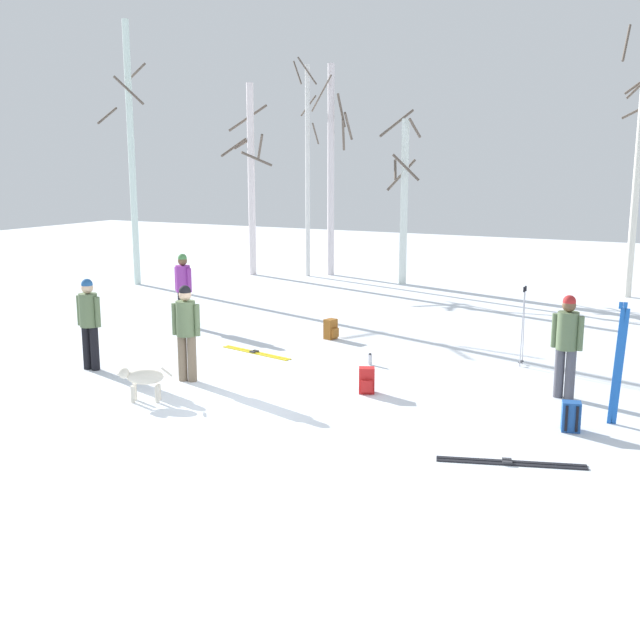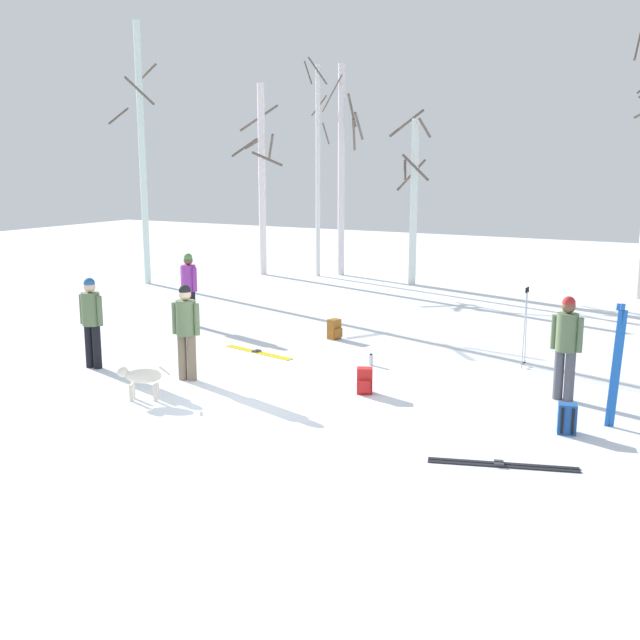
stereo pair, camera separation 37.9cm
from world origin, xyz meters
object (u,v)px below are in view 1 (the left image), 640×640
birch_tree_0 (131,153)px  birch_tree_3 (332,169)px  ski_pair_planted_0 (618,364)px  ski_pair_lying_0 (256,353)px  person_3 (183,285)px  water_bottle_0 (370,359)px  birch_tree_5 (638,162)px  person_2 (567,340)px  dog (142,378)px  ski_pair_lying_1 (511,463)px  birch_tree_1 (251,177)px  backpack_1 (331,329)px  birch_tree_2 (308,166)px  person_1 (186,327)px  person_0 (89,318)px  ski_poles_0 (523,324)px  birch_tree_4 (404,197)px  backpack_0 (571,417)px  backpack_2 (367,381)px

birch_tree_0 → birch_tree_3: (4.55, 4.71, -0.50)m
birch_tree_3 → ski_pair_planted_0: bearing=-48.3°
ski_pair_lying_0 → birch_tree_3: 11.82m
person_3 → water_bottle_0: person_3 is taller
birch_tree_0 → birch_tree_5: (14.12, 4.65, -0.27)m
person_2 → birch_tree_5: 11.24m
dog → ski_pair_lying_1: dog is taller
dog → birch_tree_1: bearing=115.2°
backpack_1 → birch_tree_2: size_ratio=0.06×
person_1 → backpack_1: size_ratio=3.90×
birch_tree_0 → person_0: bearing=-54.2°
ski_pair_lying_0 → ski_poles_0: ski_poles_0 is taller
dog → backpack_1: bearing=82.8°
person_2 → ski_poles_0: 2.08m
ski_pair_lying_1 → birch_tree_4: bearing=116.7°
birch_tree_5 → person_3: bearing=-134.3°
birch_tree_0 → ski_pair_lying_1: bearing=-33.7°
birch_tree_0 → backpack_0: bearing=-28.1°
backpack_1 → birch_tree_1: birch_tree_1 is taller
birch_tree_1 → ski_pair_planted_0: bearing=-39.4°
person_1 → birch_tree_2: 13.32m
ski_pair_lying_0 → backpack_1: size_ratio=4.06×
ski_pair_lying_0 → birch_tree_4: 10.31m
person_3 → birch_tree_1: birch_tree_1 is taller
person_1 → birch_tree_5: 14.49m
person_1 → birch_tree_0: 12.02m
birch_tree_0 → water_bottle_0: bearing=-28.5°
person_3 → birch_tree_1: 8.89m
dog → ski_poles_0: ski_poles_0 is taller
person_3 → birch_tree_5: bearing=45.7°
dog → ski_poles_0: 7.09m
ski_pair_planted_0 → birch_tree_3: bearing=131.7°
backpack_1 → birch_tree_3: 10.41m
ski_pair_lying_0 → birch_tree_1: (-6.05, 9.50, 3.31)m
ski_poles_0 → birch_tree_4: bearing=124.2°
ski_pair_lying_1 → birch_tree_3: (-9.63, 14.17, 3.58)m
person_1 → birch_tree_5: size_ratio=0.23×
water_bottle_0 → birch_tree_4: 10.53m
person_1 → dog: 1.43m
backpack_2 → backpack_1: bearing=124.9°
ski_poles_0 → water_bottle_0: bearing=-153.5°
dog → backpack_0: size_ratio=1.84×
person_2 → birch_tree_5: bearing=90.8°
dog → ski_pair_planted_0: bearing=18.6°
backpack_0 → birch_tree_0: birch_tree_0 is taller
birch_tree_4 → birch_tree_5: 6.79m
birch_tree_1 → birch_tree_2: bearing=17.2°
ski_pair_lying_1 → birch_tree_4: 15.25m
birch_tree_4 → person_2: bearing=-56.2°
person_3 → backpack_0: 10.03m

